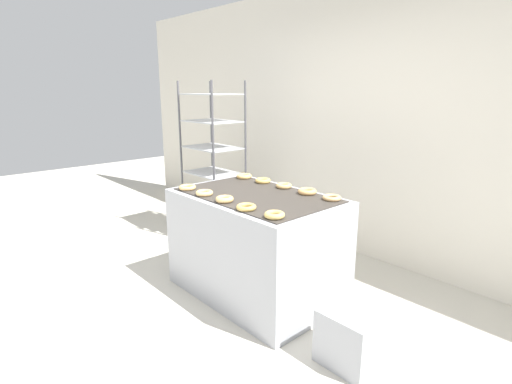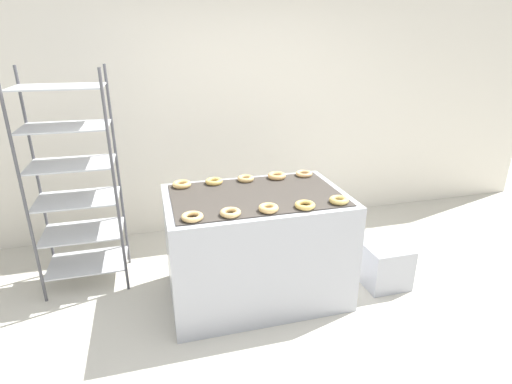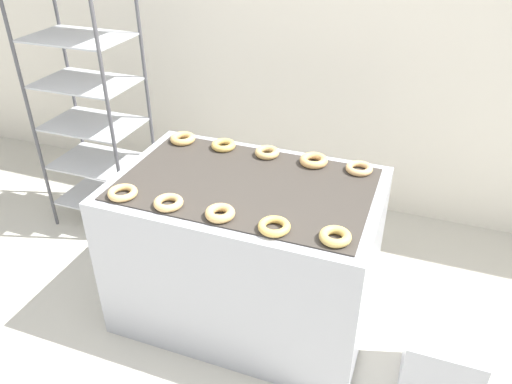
{
  "view_description": "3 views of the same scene",
  "coord_description": "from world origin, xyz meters",
  "px_view_note": "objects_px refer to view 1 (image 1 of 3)",
  "views": [
    {
      "loc": [
        2.35,
        -1.43,
        1.73
      ],
      "look_at": [
        0.0,
        0.7,
        0.91
      ],
      "focal_mm": 28.0,
      "sensor_mm": 36.0,
      "label": 1
    },
    {
      "loc": [
        -0.75,
        -2.04,
        1.99
      ],
      "look_at": [
        0.0,
        0.7,
        0.91
      ],
      "focal_mm": 28.0,
      "sensor_mm": 36.0,
      "label": 2
    },
    {
      "loc": [
        0.82,
        -1.35,
        2.19
      ],
      "look_at": [
        0.0,
        0.85,
        0.75
      ],
      "focal_mm": 35.0,
      "sensor_mm": 36.0,
      "label": 3
    }
  ],
  "objects_px": {
    "donut_near_leftmost": "(187,187)",
    "donut_far_left": "(263,181)",
    "baking_rack_cart": "(213,161)",
    "donut_near_left": "(204,193)",
    "donut_near_rightmost": "(274,215)",
    "donut_near_right": "(246,207)",
    "donut_far_center": "(284,186)",
    "glaze_bin": "(351,338)",
    "donut_far_right": "(307,191)",
    "donut_near_center": "(224,199)",
    "donut_far_leftmost": "(244,176)",
    "fryer_machine": "(256,245)",
    "donut_far_rightmost": "(332,198)"
  },
  "relations": [
    {
      "from": "glaze_bin",
      "to": "donut_near_left",
      "type": "distance_m",
      "value": 1.56
    },
    {
      "from": "baking_rack_cart",
      "to": "donut_near_center",
      "type": "height_order",
      "value": "baking_rack_cart"
    },
    {
      "from": "baking_rack_cart",
      "to": "donut_far_center",
      "type": "bearing_deg",
      "value": -9.61
    },
    {
      "from": "donut_far_leftmost",
      "to": "donut_far_left",
      "type": "bearing_deg",
      "value": 1.16
    },
    {
      "from": "donut_far_leftmost",
      "to": "donut_far_rightmost",
      "type": "relative_size",
      "value": 1.03
    },
    {
      "from": "baking_rack_cart",
      "to": "donut_near_right",
      "type": "relative_size",
      "value": 12.42
    },
    {
      "from": "donut_near_right",
      "to": "donut_far_rightmost",
      "type": "bearing_deg",
      "value": 68.89
    },
    {
      "from": "glaze_bin",
      "to": "donut_far_leftmost",
      "type": "relative_size",
      "value": 2.47
    },
    {
      "from": "donut_near_right",
      "to": "donut_far_leftmost",
      "type": "bearing_deg",
      "value": 140.34
    },
    {
      "from": "glaze_bin",
      "to": "donut_far_right",
      "type": "bearing_deg",
      "value": 148.88
    },
    {
      "from": "donut_far_leftmost",
      "to": "donut_far_center",
      "type": "distance_m",
      "value": 0.53
    },
    {
      "from": "baking_rack_cart",
      "to": "donut_near_left",
      "type": "distance_m",
      "value": 1.41
    },
    {
      "from": "donut_near_left",
      "to": "donut_near_right",
      "type": "relative_size",
      "value": 0.98
    },
    {
      "from": "baking_rack_cart",
      "to": "donut_far_right",
      "type": "xyz_separation_m",
      "value": [
        1.63,
        -0.24,
        -0.02
      ]
    },
    {
      "from": "donut_far_right",
      "to": "donut_far_leftmost",
      "type": "bearing_deg",
      "value": -179.94
    },
    {
      "from": "glaze_bin",
      "to": "donut_near_leftmost",
      "type": "relative_size",
      "value": 2.52
    },
    {
      "from": "baking_rack_cart",
      "to": "glaze_bin",
      "type": "xyz_separation_m",
      "value": [
        2.46,
        -0.74,
        -0.74
      ]
    },
    {
      "from": "baking_rack_cart",
      "to": "donut_near_center",
      "type": "relative_size",
      "value": 12.98
    },
    {
      "from": "donut_near_right",
      "to": "donut_far_left",
      "type": "distance_m",
      "value": 0.85
    },
    {
      "from": "donut_near_center",
      "to": "donut_far_leftmost",
      "type": "relative_size",
      "value": 0.94
    },
    {
      "from": "glaze_bin",
      "to": "donut_near_rightmost",
      "type": "distance_m",
      "value": 0.93
    },
    {
      "from": "donut_near_rightmost",
      "to": "donut_far_left",
      "type": "bearing_deg",
      "value": 141.15
    },
    {
      "from": "fryer_machine",
      "to": "glaze_bin",
      "type": "bearing_deg",
      "value": -9.02
    },
    {
      "from": "fryer_machine",
      "to": "donut_far_rightmost",
      "type": "distance_m",
      "value": 0.77
    },
    {
      "from": "donut_far_center",
      "to": "glaze_bin",
      "type": "bearing_deg",
      "value": -24.63
    },
    {
      "from": "baking_rack_cart",
      "to": "donut_near_left",
      "type": "xyz_separation_m",
      "value": [
        1.09,
        -0.89,
        -0.02
      ]
    },
    {
      "from": "fryer_machine",
      "to": "donut_far_center",
      "type": "bearing_deg",
      "value": 90.08
    },
    {
      "from": "donut_far_leftmost",
      "to": "donut_far_rightmost",
      "type": "distance_m",
      "value": 1.05
    },
    {
      "from": "donut_near_right",
      "to": "donut_near_center",
      "type": "bearing_deg",
      "value": 178.12
    },
    {
      "from": "glaze_bin",
      "to": "donut_near_leftmost",
      "type": "distance_m",
      "value": 1.78
    },
    {
      "from": "fryer_machine",
      "to": "donut_far_right",
      "type": "height_order",
      "value": "donut_far_right"
    },
    {
      "from": "donut_near_rightmost",
      "to": "donut_far_rightmost",
      "type": "relative_size",
      "value": 0.98
    },
    {
      "from": "glaze_bin",
      "to": "donut_far_leftmost",
      "type": "height_order",
      "value": "donut_far_leftmost"
    },
    {
      "from": "glaze_bin",
      "to": "donut_far_right",
      "type": "height_order",
      "value": "donut_far_right"
    },
    {
      "from": "donut_near_left",
      "to": "donut_far_right",
      "type": "xyz_separation_m",
      "value": [
        0.54,
        0.65,
        0.0
      ]
    },
    {
      "from": "donut_near_rightmost",
      "to": "donut_far_rightmost",
      "type": "height_order",
      "value": "donut_near_rightmost"
    },
    {
      "from": "donut_near_right",
      "to": "donut_far_center",
      "type": "relative_size",
      "value": 1.05
    },
    {
      "from": "fryer_machine",
      "to": "glaze_bin",
      "type": "xyz_separation_m",
      "value": [
        1.1,
        -0.17,
        -0.26
      ]
    },
    {
      "from": "donut_near_left",
      "to": "donut_near_rightmost",
      "type": "relative_size",
      "value": 1.01
    },
    {
      "from": "donut_far_center",
      "to": "donut_near_leftmost",
      "type": "bearing_deg",
      "value": -128.63
    },
    {
      "from": "donut_near_center",
      "to": "donut_near_right",
      "type": "relative_size",
      "value": 0.96
    },
    {
      "from": "donut_near_leftmost",
      "to": "donut_near_left",
      "type": "bearing_deg",
      "value": -0.49
    },
    {
      "from": "donut_near_left",
      "to": "donut_far_leftmost",
      "type": "height_order",
      "value": "donut_far_leftmost"
    },
    {
      "from": "donut_near_leftmost",
      "to": "donut_far_left",
      "type": "xyz_separation_m",
      "value": [
        0.26,
        0.66,
        0.0
      ]
    },
    {
      "from": "donut_near_rightmost",
      "to": "donut_far_center",
      "type": "relative_size",
      "value": 1.01
    },
    {
      "from": "donut_far_left",
      "to": "donut_near_leftmost",
      "type": "bearing_deg",
      "value": -111.28
    },
    {
      "from": "baking_rack_cart",
      "to": "donut_far_center",
      "type": "height_order",
      "value": "baking_rack_cart"
    },
    {
      "from": "donut_near_leftmost",
      "to": "donut_far_right",
      "type": "bearing_deg",
      "value": 39.26
    },
    {
      "from": "donut_near_center",
      "to": "donut_near_rightmost",
      "type": "height_order",
      "value": "donut_near_center"
    },
    {
      "from": "donut_far_leftmost",
      "to": "donut_near_left",
      "type": "bearing_deg",
      "value": -68.04
    }
  ]
}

